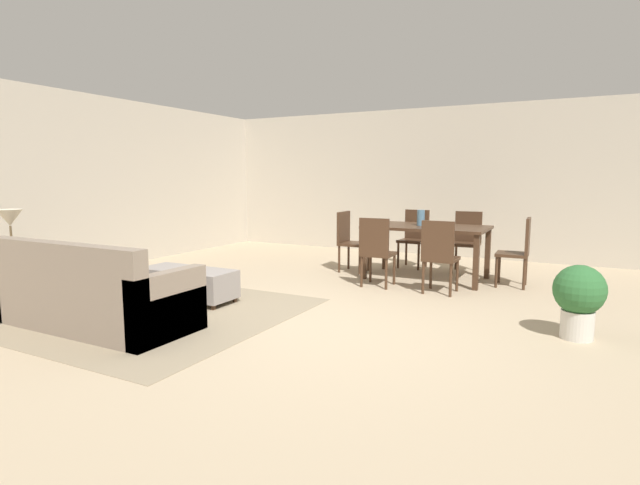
{
  "coord_description": "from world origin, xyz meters",
  "views": [
    {
      "loc": [
        2.28,
        -4.18,
        1.45
      ],
      "look_at": [
        -0.31,
        0.71,
        0.72
      ],
      "focal_mm": 27.96,
      "sensor_mm": 36.0,
      "label": 1
    }
  ],
  "objects_px": {
    "ottoman_table": "(188,282)",
    "table_lamp": "(10,220)",
    "dining_chair_head_east": "(519,248)",
    "dining_table": "(427,232)",
    "couch": "(93,297)",
    "vase_centerpiece": "(421,218)",
    "dining_chair_far_left": "(415,235)",
    "dining_chair_near_right": "(439,253)",
    "dining_chair_near_left": "(376,248)",
    "potted_plant": "(579,296)",
    "dining_chair_head_west": "(349,238)",
    "side_table": "(14,269)",
    "dining_chair_far_right": "(467,238)"
  },
  "relations": [
    {
      "from": "couch",
      "to": "ottoman_table",
      "type": "relative_size",
      "value": 1.74
    },
    {
      "from": "dining_chair_near_right",
      "to": "vase_centerpiece",
      "type": "distance_m",
      "value": 1.04
    },
    {
      "from": "couch",
      "to": "ottoman_table",
      "type": "xyz_separation_m",
      "value": [
        0.1,
        1.21,
        -0.08
      ]
    },
    {
      "from": "dining_chair_far_left",
      "to": "table_lamp",
      "type": "bearing_deg",
      "value": -123.9
    },
    {
      "from": "dining_chair_far_right",
      "to": "dining_chair_head_east",
      "type": "distance_m",
      "value": 1.15
    },
    {
      "from": "side_table",
      "to": "dining_chair_far_left",
      "type": "distance_m",
      "value": 5.52
    },
    {
      "from": "dining_chair_head_east",
      "to": "vase_centerpiece",
      "type": "xyz_separation_m",
      "value": [
        -1.32,
        -0.05,
        0.35
      ]
    },
    {
      "from": "dining_table",
      "to": "dining_chair_far_left",
      "type": "distance_m",
      "value": 0.95
    },
    {
      "from": "dining_chair_far_left",
      "to": "couch",
      "type": "bearing_deg",
      "value": -110.92
    },
    {
      "from": "dining_chair_near_left",
      "to": "potted_plant",
      "type": "xyz_separation_m",
      "value": [
        2.39,
        -1.13,
        -0.13
      ]
    },
    {
      "from": "couch",
      "to": "table_lamp",
      "type": "bearing_deg",
      "value": 178.57
    },
    {
      "from": "dining_table",
      "to": "dining_chair_head_west",
      "type": "bearing_deg",
      "value": -179.79
    },
    {
      "from": "dining_chair_near_left",
      "to": "dining_chair_far_right",
      "type": "height_order",
      "value": "same"
    },
    {
      "from": "dining_chair_near_left",
      "to": "couch",
      "type": "bearing_deg",
      "value": -121.19
    },
    {
      "from": "table_lamp",
      "to": "dining_chair_near_left",
      "type": "height_order",
      "value": "table_lamp"
    },
    {
      "from": "dining_table",
      "to": "dining_chair_far_left",
      "type": "height_order",
      "value": "dining_chair_far_left"
    },
    {
      "from": "couch",
      "to": "side_table",
      "type": "bearing_deg",
      "value": 178.57
    },
    {
      "from": "dining_chair_near_left",
      "to": "dining_chair_far_right",
      "type": "xyz_separation_m",
      "value": [
        0.82,
        1.69,
        0.0
      ]
    },
    {
      "from": "dining_table",
      "to": "dining_chair_near_left",
      "type": "height_order",
      "value": "dining_chair_near_left"
    },
    {
      "from": "couch",
      "to": "vase_centerpiece",
      "type": "bearing_deg",
      "value": 60.77
    },
    {
      "from": "table_lamp",
      "to": "dining_chair_near_right",
      "type": "xyz_separation_m",
      "value": [
        3.92,
        2.89,
        -0.47
      ]
    },
    {
      "from": "side_table",
      "to": "dining_chair_head_west",
      "type": "bearing_deg",
      "value": 58.37
    },
    {
      "from": "dining_chair_head_west",
      "to": "dining_table",
      "type": "bearing_deg",
      "value": 0.21
    },
    {
      "from": "dining_chair_near_right",
      "to": "vase_centerpiece",
      "type": "height_order",
      "value": "vase_centerpiece"
    },
    {
      "from": "dining_chair_near_right",
      "to": "ottoman_table",
      "type": "bearing_deg",
      "value": -145.61
    },
    {
      "from": "dining_table",
      "to": "dining_chair_near_right",
      "type": "height_order",
      "value": "dining_chair_near_right"
    },
    {
      "from": "couch",
      "to": "vase_centerpiece",
      "type": "xyz_separation_m",
      "value": [
        2.11,
        3.77,
        0.58
      ]
    },
    {
      "from": "side_table",
      "to": "dining_chair_near_left",
      "type": "distance_m",
      "value": 4.23
    },
    {
      "from": "ottoman_table",
      "to": "side_table",
      "type": "xyz_separation_m",
      "value": [
        -1.41,
        -1.17,
        0.23
      ]
    },
    {
      "from": "ottoman_table",
      "to": "dining_chair_far_right",
      "type": "height_order",
      "value": "dining_chair_far_right"
    },
    {
      "from": "dining_chair_head_east",
      "to": "vase_centerpiece",
      "type": "distance_m",
      "value": 1.37
    },
    {
      "from": "side_table",
      "to": "table_lamp",
      "type": "xyz_separation_m",
      "value": [
        0.0,
        0.0,
        0.53
      ]
    },
    {
      "from": "ottoman_table",
      "to": "dining_chair_head_east",
      "type": "relative_size",
      "value": 1.26
    },
    {
      "from": "couch",
      "to": "dining_chair_near_right",
      "type": "distance_m",
      "value": 3.92
    },
    {
      "from": "dining_table",
      "to": "dining_chair_head_west",
      "type": "distance_m",
      "value": 1.21
    },
    {
      "from": "dining_chair_head_east",
      "to": "dining_chair_far_right",
      "type": "bearing_deg",
      "value": 136.46
    },
    {
      "from": "dining_chair_head_west",
      "to": "dining_chair_near_right",
      "type": "bearing_deg",
      "value": -27.89
    },
    {
      "from": "ottoman_table",
      "to": "table_lamp",
      "type": "height_order",
      "value": "table_lamp"
    },
    {
      "from": "dining_chair_near_left",
      "to": "vase_centerpiece",
      "type": "distance_m",
      "value": 0.97
    },
    {
      "from": "dining_chair_near_left",
      "to": "dining_chair_far_right",
      "type": "relative_size",
      "value": 1.0
    },
    {
      "from": "dining_table",
      "to": "potted_plant",
      "type": "height_order",
      "value": "dining_table"
    },
    {
      "from": "dining_chair_head_west",
      "to": "vase_centerpiece",
      "type": "relative_size",
      "value": 4.13
    },
    {
      "from": "ottoman_table",
      "to": "dining_chair_near_left",
      "type": "distance_m",
      "value": 2.42
    },
    {
      "from": "couch",
      "to": "dining_chair_head_east",
      "type": "distance_m",
      "value": 5.14
    },
    {
      "from": "dining_chair_head_east",
      "to": "vase_centerpiece",
      "type": "relative_size",
      "value": 4.13
    },
    {
      "from": "dining_chair_far_right",
      "to": "dining_chair_head_east",
      "type": "height_order",
      "value": "same"
    },
    {
      "from": "dining_chair_head_east",
      "to": "dining_chair_head_west",
      "type": "height_order",
      "value": "same"
    },
    {
      "from": "vase_centerpiece",
      "to": "dining_chair_head_east",
      "type": "bearing_deg",
      "value": 2.13
    },
    {
      "from": "dining_chair_head_east",
      "to": "dining_table",
      "type": "bearing_deg",
      "value": -178.24
    },
    {
      "from": "dining_chair_far_left",
      "to": "dining_chair_head_east",
      "type": "height_order",
      "value": "same"
    }
  ]
}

